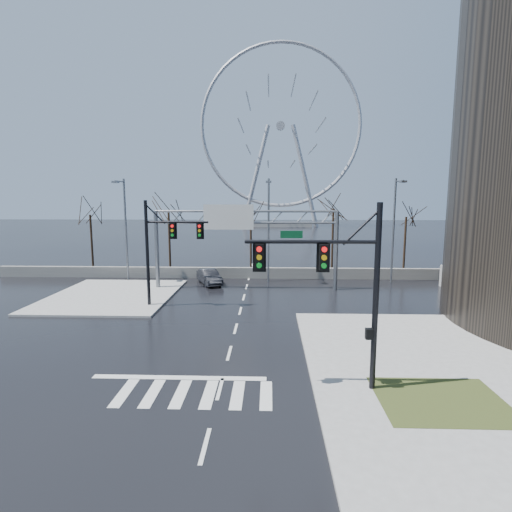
{
  "coord_description": "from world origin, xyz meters",
  "views": [
    {
      "loc": [
        2.11,
        -20.15,
        8.17
      ],
      "look_at": [
        1.14,
        8.37,
        4.0
      ],
      "focal_mm": 28.0,
      "sensor_mm": 36.0,
      "label": 1
    }
  ],
  "objects_px": {
    "ferris_wheel": "(280,133)",
    "car": "(209,277)",
    "signal_mast_far": "(162,243)",
    "sign_gantry": "(241,232)",
    "signal_mast_near": "(343,279)"
  },
  "relations": [
    {
      "from": "sign_gantry",
      "to": "car",
      "type": "relative_size",
      "value": 3.85
    },
    {
      "from": "car",
      "to": "ferris_wheel",
      "type": "bearing_deg",
      "value": 58.72
    },
    {
      "from": "signal_mast_far",
      "to": "sign_gantry",
      "type": "relative_size",
      "value": 0.49
    },
    {
      "from": "sign_gantry",
      "to": "ferris_wheel",
      "type": "bearing_deg",
      "value": 86.16
    },
    {
      "from": "ferris_wheel",
      "to": "car",
      "type": "height_order",
      "value": "ferris_wheel"
    },
    {
      "from": "signal_mast_far",
      "to": "car",
      "type": "xyz_separation_m",
      "value": [
        2.26,
        8.04,
        -4.13
      ]
    },
    {
      "from": "signal_mast_far",
      "to": "ferris_wheel",
      "type": "height_order",
      "value": "ferris_wheel"
    },
    {
      "from": "signal_mast_far",
      "to": "car",
      "type": "height_order",
      "value": "signal_mast_far"
    },
    {
      "from": "signal_mast_near",
      "to": "signal_mast_far",
      "type": "height_order",
      "value": "same"
    },
    {
      "from": "signal_mast_near",
      "to": "signal_mast_far",
      "type": "distance_m",
      "value": 17.03
    },
    {
      "from": "car",
      "to": "sign_gantry",
      "type": "bearing_deg",
      "value": -57.24
    },
    {
      "from": "sign_gantry",
      "to": "car",
      "type": "bearing_deg",
      "value": 147.74
    },
    {
      "from": "signal_mast_near",
      "to": "car",
      "type": "distance_m",
      "value": 23.16
    },
    {
      "from": "signal_mast_near",
      "to": "ferris_wheel",
      "type": "bearing_deg",
      "value": 90.08
    },
    {
      "from": "sign_gantry",
      "to": "ferris_wheel",
      "type": "height_order",
      "value": "ferris_wheel"
    }
  ]
}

